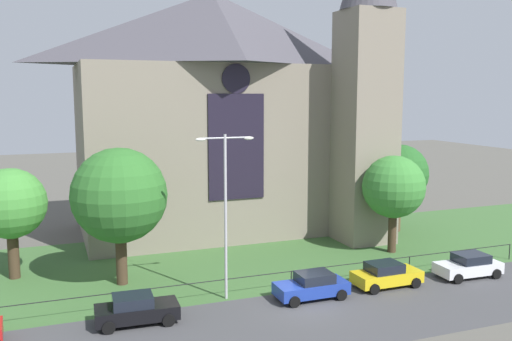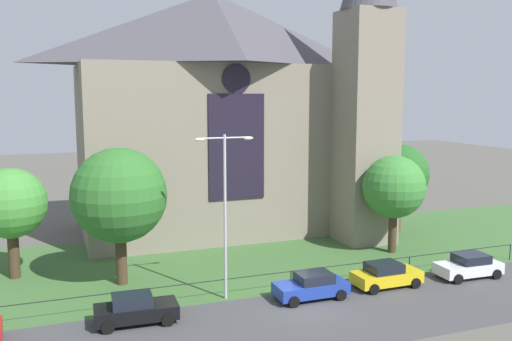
% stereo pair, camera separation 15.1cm
% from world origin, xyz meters
% --- Properties ---
extents(ground, '(160.00, 160.00, 0.00)m').
position_xyz_m(ground, '(0.00, 10.00, 0.00)').
color(ground, '#56544C').
extents(road_asphalt, '(120.00, 8.00, 0.01)m').
position_xyz_m(road_asphalt, '(0.00, -2.00, 0.00)').
color(road_asphalt, '#424244').
rests_on(road_asphalt, ground).
extents(grass_verge, '(120.00, 20.00, 0.01)m').
position_xyz_m(grass_verge, '(0.00, 8.00, 0.00)').
color(grass_verge, '#3D6633').
rests_on(grass_verge, ground).
extents(church_building, '(23.20, 16.20, 26.00)m').
position_xyz_m(church_building, '(1.09, 18.13, 10.27)').
color(church_building, gray).
rests_on(church_building, ground).
extents(iron_railing, '(34.05, 0.07, 1.13)m').
position_xyz_m(iron_railing, '(0.31, 2.50, 0.98)').
color(iron_railing, black).
rests_on(iron_railing, ground).
extents(tree_right_far, '(4.94, 4.94, 7.47)m').
position_xyz_m(tree_right_far, '(14.72, 12.30, 4.97)').
color(tree_right_far, brown).
rests_on(tree_right_far, ground).
extents(tree_left_far, '(4.45, 4.45, 7.08)m').
position_xyz_m(tree_left_far, '(-15.39, 10.59, 4.80)').
color(tree_left_far, '#423021').
rests_on(tree_left_far, ground).
extents(tree_right_near, '(4.61, 4.61, 7.24)m').
position_xyz_m(tree_right_near, '(10.57, 7.05, 4.89)').
color(tree_right_near, '#423021').
rests_on(tree_right_near, ground).
extents(tree_left_near, '(5.81, 5.81, 8.48)m').
position_xyz_m(tree_left_near, '(-9.10, 7.03, 5.55)').
color(tree_left_near, '#423021').
rests_on(tree_left_near, ground).
extents(streetlamp_near, '(3.37, 0.26, 9.46)m').
position_xyz_m(streetlamp_near, '(-3.83, 2.40, 5.90)').
color(streetlamp_near, '#B2B2B7').
rests_on(streetlamp_near, ground).
extents(parked_car_black, '(4.28, 2.18, 1.51)m').
position_xyz_m(parked_car_black, '(-9.20, 0.71, 0.74)').
color(parked_car_black, black).
rests_on(parked_car_black, ground).
extents(parked_car_blue, '(4.21, 2.03, 1.51)m').
position_xyz_m(parked_car_blue, '(0.80, 0.68, 0.74)').
color(parked_car_blue, '#1E3899').
rests_on(parked_car_blue, ground).
extents(parked_car_yellow, '(4.22, 2.07, 1.51)m').
position_xyz_m(parked_car_yellow, '(5.91, 0.85, 0.74)').
color(parked_car_yellow, gold).
rests_on(parked_car_yellow, ground).
extents(parked_car_white, '(4.26, 2.14, 1.51)m').
position_xyz_m(parked_car_white, '(11.90, 0.52, 0.74)').
color(parked_car_white, silver).
rests_on(parked_car_white, ground).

